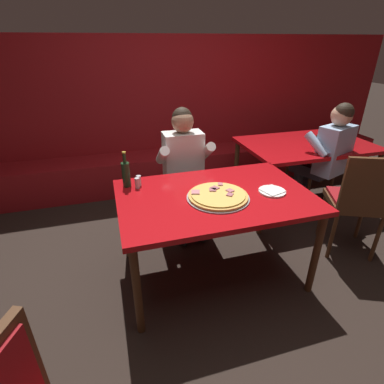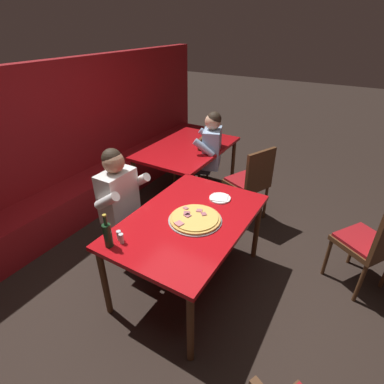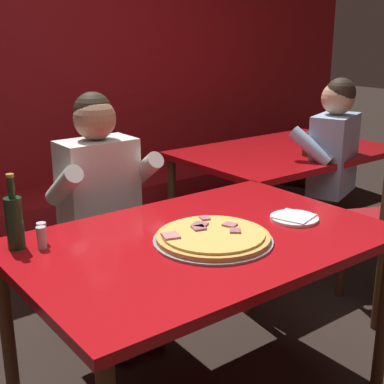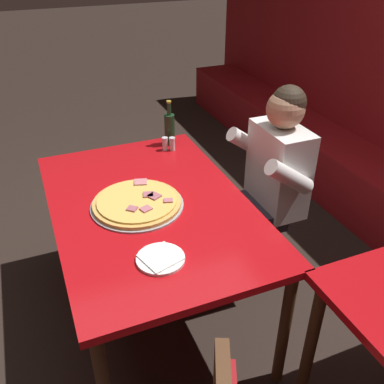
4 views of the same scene
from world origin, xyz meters
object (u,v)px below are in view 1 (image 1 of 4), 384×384
pizza (218,196)px  background_dining_table (306,149)px  plate_white_paper (272,191)px  diner_standing_companion (325,155)px  beer_bottle (126,174)px  dining_chair_by_booth (360,197)px  shaker_oregano (139,181)px  dining_chair_near_right (317,161)px  main_dining_table (215,203)px  diner_seated_blue_shirt (185,168)px  shaker_black_pepper (137,184)px

pizza → background_dining_table: (1.46, 0.98, -0.09)m
plate_white_paper → diner_standing_companion: 1.33m
beer_bottle → dining_chair_by_booth: 2.03m
pizza → shaker_oregano: bearing=144.6°
dining_chair_by_booth → background_dining_table: size_ratio=0.68×
pizza → dining_chair_near_right: 1.87m
dining_chair_by_booth → beer_bottle: bearing=167.5°
main_dining_table → background_dining_table: (1.46, 0.91, -0.00)m
beer_bottle → diner_standing_companion: size_ratio=0.23×
plate_white_paper → pizza: bearing=176.7°
main_dining_table → pizza: bearing=-86.5°
dining_chair_near_right → shaker_oregano: bearing=-165.9°
beer_bottle → diner_standing_companion: (2.17, 0.32, -0.17)m
main_dining_table → diner_seated_blue_shirt: size_ratio=1.16×
pizza → dining_chair_near_right: dining_chair_near_right is taller
plate_white_paper → background_dining_table: plate_white_paper is taller
plate_white_paper → beer_bottle: size_ratio=0.72×
dining_chair_near_right → background_dining_table: bearing=161.1°
background_dining_table → beer_bottle: bearing=-164.7°
background_dining_table → dining_chair_by_booth: bearing=-97.7°
diner_seated_blue_shirt → background_dining_table: 1.52m
beer_bottle → main_dining_table: bearing=-28.2°
beer_bottle → diner_seated_blue_shirt: bearing=32.3°
plate_white_paper → dining_chair_by_booth: 0.91m
pizza → shaker_oregano: shaker_oregano is taller
main_dining_table → plate_white_paper: bearing=-11.6°
plate_white_paper → shaker_black_pepper: shaker_black_pepper is taller
diner_standing_companion → beer_bottle: bearing=-171.5°
beer_bottle → shaker_black_pepper: bearing=-38.5°
main_dining_table → diner_standing_companion: diner_standing_companion is taller
dining_chair_near_right → pizza: bearing=-150.1°
pizza → plate_white_paper: (0.44, -0.03, -0.01)m
beer_bottle → dining_chair_near_right: bearing=13.1°
shaker_black_pepper → dining_chair_near_right: size_ratio=0.09×
pizza → beer_bottle: 0.76m
main_dining_table → shaker_oregano: bearing=149.2°
pizza → dining_chair_near_right: (1.61, 0.93, -0.24)m
shaker_oregano → background_dining_table: (2.00, 0.59, -0.11)m
main_dining_table → pizza: size_ratio=3.13×
pizza → main_dining_table: bearing=93.5°
plate_white_paper → shaker_oregano: 1.06m
plate_white_paper → dining_chair_by_booth: (0.89, -0.00, -0.18)m
dining_chair_near_right → dining_chair_by_booth: bearing=-106.7°
main_dining_table → dining_chair_near_right: size_ratio=1.61×
dining_chair_near_right → diner_standing_companion: size_ratio=0.72×
dining_chair_by_booth → shaker_black_pepper: bearing=168.8°
beer_bottle → shaker_black_pepper: (0.08, -0.06, -0.07)m
plate_white_paper → diner_seated_blue_shirt: bearing=121.1°
beer_bottle → diner_seated_blue_shirt: 0.72m
shaker_black_pepper → diner_seated_blue_shirt: diner_seated_blue_shirt is taller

